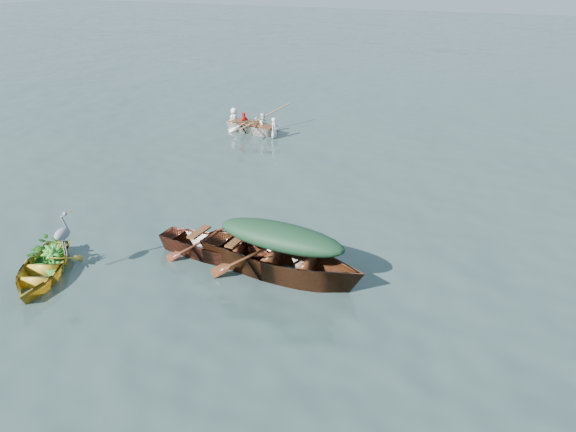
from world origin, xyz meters
name	(u,v)px	position (x,y,z in m)	size (l,w,h in m)	color
ground	(177,294)	(0.00, 0.00, 0.00)	(140.00, 140.00, 0.00)	#2F4240
yellow_dinghy	(42,278)	(-2.91, -0.61, 0.00)	(1.26, 2.90, 0.77)	gold
green_tarp_boat	(281,275)	(1.59, 1.48, 0.00)	(1.59, 5.10, 1.24)	#502712
open_wooden_boat	(219,258)	(0.03, 1.59, 0.00)	(1.24, 3.99, 0.91)	maroon
rowed_boat	(254,133)	(-3.70, 10.76, 0.00)	(1.05, 3.49, 0.79)	silver
green_tarp_cover	(281,238)	(1.59, 1.48, 0.88)	(0.87, 2.81, 0.52)	#15331E
thwart_benches	(218,239)	(0.03, 1.59, 0.47)	(0.74, 1.99, 0.04)	#512B12
heron	(63,240)	(-2.44, -0.32, 0.84)	(0.28, 0.40, 0.92)	gray
dinghy_weeds	(47,237)	(-3.13, -0.11, 0.68)	(0.70, 0.90, 0.60)	#226119
rowers	(253,113)	(-3.70, 10.76, 0.77)	(0.94, 2.44, 0.76)	white
oars	(254,122)	(-3.70, 10.76, 0.42)	(2.60, 0.60, 0.06)	#A97940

